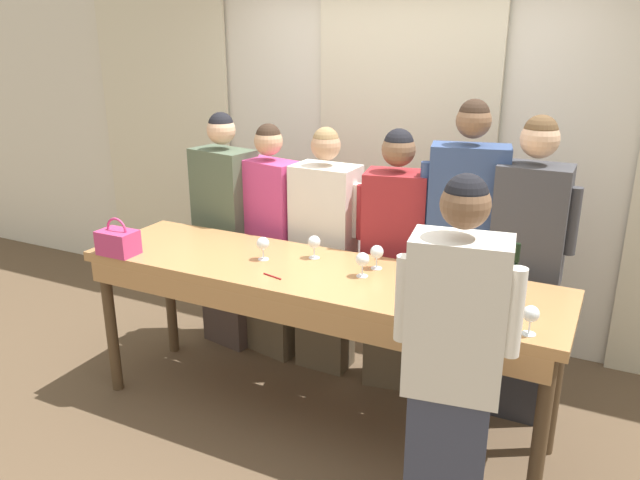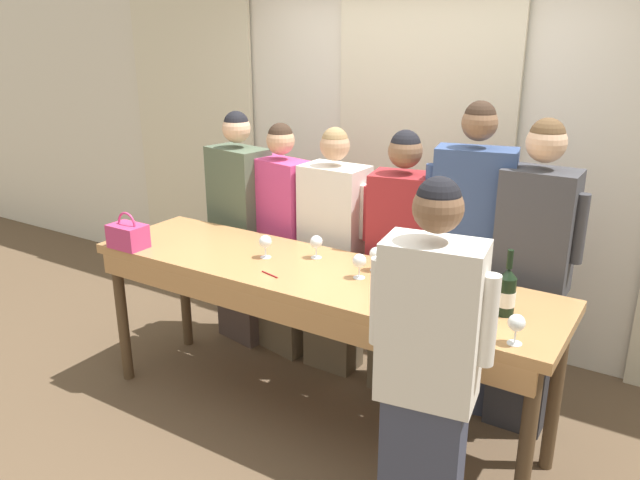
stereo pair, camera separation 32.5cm
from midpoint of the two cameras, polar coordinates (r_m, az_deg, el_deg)
The scene contains 22 objects.
ground_plane at distance 3.89m, azimuth -2.98°, elevation -15.92°, with size 18.00×18.00×0.00m, color brown.
wall_back at distance 4.62m, azimuth 5.90°, elevation 8.54°, with size 12.00×0.06×2.80m.
curtain_panel_left at distance 5.72m, azimuth -15.53°, elevation 9.35°, with size 1.32×0.03×2.69m.
curtain_panel_center at distance 4.57m, azimuth 5.59°, elevation 7.73°, with size 1.32×0.03×2.69m.
tasting_bar at distance 3.46m, azimuth -3.41°, elevation -4.35°, with size 2.73×0.72×0.95m.
wine_bottle at distance 3.04m, azimuth 14.40°, elevation -4.04°, with size 0.08×0.08×0.32m.
handbag at distance 3.89m, azimuth -20.30°, elevation -0.18°, with size 0.22×0.15×0.22m.
wine_glass_front_left at distance 3.15m, azimuth 12.22°, elevation -3.42°, with size 0.07×0.07×0.14m.
wine_glass_front_mid at distance 3.58m, azimuth -3.14°, elevation -0.30°, with size 0.07×0.07×0.14m.
wine_glass_front_right at distance 3.58m, azimuth -7.83°, elevation -0.41°, with size 0.07×0.07×0.14m.
wine_glass_center_left at distance 3.42m, azimuth 2.52°, elevation -1.21°, with size 0.07×0.07×0.14m.
wine_glass_center_mid at distance 2.79m, azimuth 15.59°, elevation -6.68°, with size 0.07×0.07×0.14m.
wine_glass_center_right at distance 3.31m, azimuth 1.11°, elevation -1.88°, with size 0.07×0.07×0.14m.
wine_glass_back_left at distance 3.39m, azimuth 7.80°, elevation -1.51°, with size 0.07×0.07×0.14m.
pen at distance 3.36m, azimuth -7.16°, elevation -3.36°, with size 0.13×0.04×0.01m.
guest_olive_jacket at distance 4.47m, azimuth -10.63°, elevation 0.72°, with size 0.55×0.33×1.69m.
guest_pink_top at distance 4.27m, azimuth -6.67°, elevation -0.17°, with size 0.53×0.30×1.64m.
guest_cream_sweater at distance 4.07m, azimuth -1.79°, elevation -1.15°, with size 0.52×0.28×1.64m.
guest_striped_shirt at distance 3.88m, azimuth 4.42°, elevation -1.90°, with size 0.49×0.34×1.67m.
guest_navy_coat at distance 3.71m, azimuth 10.53°, elevation -1.42°, with size 0.55×0.31×1.85m.
guest_beige_cap at distance 3.65m, azimuth 15.85°, elevation -2.70°, with size 0.50×0.26×1.79m.
host_pouring at distance 2.59m, azimuth 8.42°, elevation -12.34°, with size 0.50×0.28×1.72m.
Camera 1 is at (1.46, -2.85, 2.21)m, focal length 35.00 mm.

